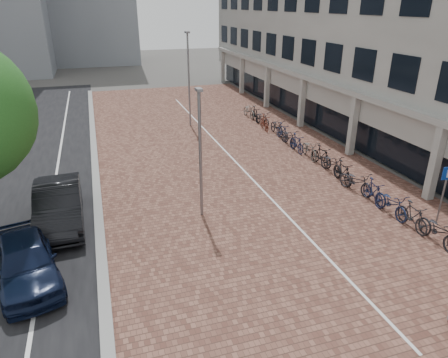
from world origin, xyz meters
TOP-DOWN VIEW (x-y plane):
  - ground at (0.00, 0.00)m, footprint 140.00×140.00m
  - plaza_brick at (2.00, 12.00)m, footprint 14.50×42.00m
  - street_asphalt at (-9.00, 12.00)m, footprint 8.00×50.00m
  - curb at (-5.10, 12.00)m, footprint 0.35×42.00m
  - lane_line at (-7.00, 12.00)m, footprint 0.12×44.00m
  - parking_line at (2.20, 12.00)m, footprint 0.10×30.00m
  - car_navy at (-7.29, 3.17)m, footprint 2.64×4.54m
  - car_dark at (-6.50, 6.67)m, footprint 1.85×4.88m
  - parking_sign at (7.50, 2.10)m, footprint 0.50×0.12m
  - lamp_near at (-1.07, 5.61)m, footprint 0.12×0.12m
  - lamp_far at (1.51, 18.55)m, footprint 0.12×0.12m
  - bike_row at (6.29, 10.20)m, footprint 1.19×20.40m

SIDE VIEW (x-z plane):
  - ground at x=0.00m, z-range 0.00..0.00m
  - street_asphalt at x=-9.00m, z-range -0.01..0.02m
  - plaza_brick at x=2.00m, z-range -0.01..0.03m
  - lane_line at x=-7.00m, z-range 0.02..0.02m
  - parking_line at x=2.20m, z-range 0.03..0.04m
  - curb at x=-5.10m, z-range 0.00..0.14m
  - bike_row at x=6.29m, z-range 0.00..1.05m
  - car_navy at x=-7.29m, z-range 0.00..1.45m
  - car_dark at x=-6.50m, z-range 0.00..1.59m
  - parking_sign at x=7.50m, z-range 0.41..2.82m
  - lamp_near at x=-1.07m, z-range 0.00..5.10m
  - lamp_far at x=1.51m, z-range 0.00..6.23m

